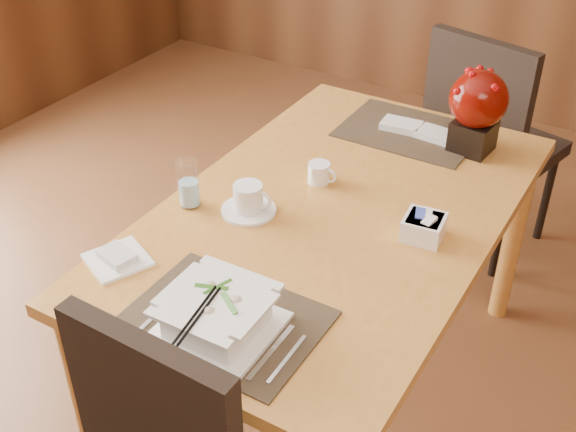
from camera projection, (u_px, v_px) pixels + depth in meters
The scene contains 12 objects.
dining_table at pixel (333, 236), 2.14m from camera, with size 0.90×1.50×0.75m.
placemat_near at pixel (225, 320), 1.69m from camera, with size 0.45×0.33×0.01m, color black.
placemat_far at pixel (409, 131), 2.47m from camera, with size 0.45×0.33×0.01m, color black.
soup_setting at pixel (217, 316), 1.63m from camera, with size 0.26×0.26×0.10m.
coffee_cup at pixel (248, 201), 2.05m from camera, with size 0.16×0.16×0.09m.
water_glass at pixel (188, 183), 2.06m from camera, with size 0.06×0.06×0.15m, color silver.
creamer_jug at pixel (319, 173), 2.19m from camera, with size 0.09×0.09×0.06m, color white, non-canonical shape.
sugar_caddy at pixel (424, 227), 1.95m from camera, with size 0.11×0.11×0.06m, color white.
berry_decor at pixel (477, 107), 2.28m from camera, with size 0.19×0.19×0.28m.
napkins_far at pixel (422, 131), 2.44m from camera, with size 0.27×0.09×0.02m, color silver, non-canonical shape.
bread_plate at pixel (118, 260), 1.88m from camera, with size 0.15×0.15×0.01m, color white.
far_chair at pixel (486, 135), 2.88m from camera, with size 0.55×0.55×0.98m.
Camera 1 is at (0.77, -0.95, 1.91)m, focal length 45.00 mm.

